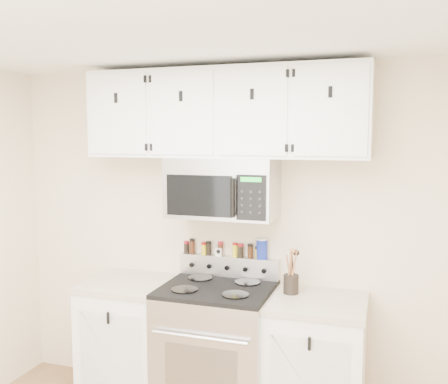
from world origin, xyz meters
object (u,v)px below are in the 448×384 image
(range, at_px, (217,350))
(microwave, at_px, (223,188))
(utensil_crock, at_px, (291,283))
(salt_canister, at_px, (262,249))

(range, height_order, microwave, microwave)
(microwave, bearing_deg, range, -90.23)
(microwave, relative_size, utensil_crock, 2.50)
(microwave, bearing_deg, utensil_crock, -2.95)
(range, relative_size, microwave, 1.45)
(utensil_crock, xyz_separation_m, salt_canister, (-0.25, 0.18, 0.18))
(range, height_order, utensil_crock, utensil_crock)
(microwave, bearing_deg, salt_canister, 31.95)
(salt_canister, bearing_deg, range, -131.51)
(utensil_crock, bearing_deg, salt_canister, 144.23)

